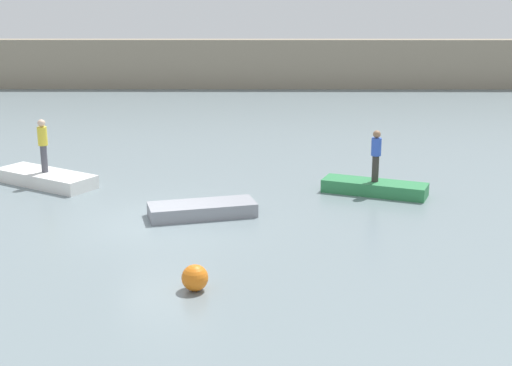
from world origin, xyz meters
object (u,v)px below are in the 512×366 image
rowboat_green (374,188)px  mooring_buoy (195,278)px  person_blue_shirt (376,153)px  rowboat_grey (202,210)px  rowboat_white (46,178)px  person_yellow_shirt (43,143)px

rowboat_green → mooring_buoy: size_ratio=5.61×
person_blue_shirt → mooring_buoy: bearing=-123.6°
person_blue_shirt → rowboat_grey: bearing=-156.3°
rowboat_white → mooring_buoy: size_ratio=6.21×
rowboat_green → person_yellow_shirt: person_yellow_shirt is taller
rowboat_grey → rowboat_green: size_ratio=0.93×
rowboat_grey → person_blue_shirt: person_blue_shirt is taller
rowboat_green → person_yellow_shirt: size_ratio=1.85×
rowboat_grey → person_blue_shirt: 6.01m
rowboat_white → rowboat_grey: (5.58, -3.45, -0.02)m
rowboat_grey → mooring_buoy: 5.38m
rowboat_grey → mooring_buoy: size_ratio=5.21×
rowboat_grey → mooring_buoy: mooring_buoy is taller
mooring_buoy → rowboat_white: bearing=123.5°
rowboat_green → rowboat_grey: bearing=-134.7°
rowboat_white → person_yellow_shirt: person_yellow_shirt is taller
rowboat_green → person_blue_shirt: person_blue_shirt is taller
rowboat_white → rowboat_green: 11.03m
person_yellow_shirt → mooring_buoy: size_ratio=3.02×
rowboat_green → person_blue_shirt: bearing=0.0°
rowboat_green → mooring_buoy: (-5.15, -7.74, 0.09)m
rowboat_white → rowboat_green: size_ratio=1.11×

